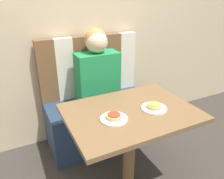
{
  "coord_description": "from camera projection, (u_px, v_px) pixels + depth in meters",
  "views": [
    {
      "loc": [
        -0.75,
        -1.21,
        1.52
      ],
      "look_at": [
        0.0,
        0.32,
        0.75
      ],
      "focal_mm": 35.0,
      "sensor_mm": 36.0,
      "label": 1
    }
  ],
  "objects": [
    {
      "name": "wall_back",
      "position": [
        84.0,
        16.0,
        2.15
      ],
      "size": [
        7.0,
        0.05,
        2.6
      ],
      "color": "#C6B28E",
      "rests_on": "ground_plane"
    },
    {
      "name": "booth_backrest",
      "position": [
        90.0,
        66.0,
        2.28
      ],
      "size": [
        1.05,
        0.08,
        0.63
      ],
      "color": "brown",
      "rests_on": "booth_seat"
    },
    {
      "name": "pizza_left",
      "position": [
        114.0,
        116.0,
        1.5
      ],
      "size": [
        0.11,
        0.11,
        0.03
      ],
      "color": "tan",
      "rests_on": "plate_left"
    },
    {
      "name": "dining_table",
      "position": [
        130.0,
        122.0,
        1.67
      ],
      "size": [
        0.96,
        0.7,
        0.71
      ],
      "color": "brown",
      "rests_on": "ground_plane"
    },
    {
      "name": "person",
      "position": [
        97.0,
        68.0,
        2.09
      ],
      "size": [
        0.41,
        0.23,
        0.73
      ],
      "color": "#1E8447",
      "rests_on": "booth_seat"
    },
    {
      "name": "pizza_right",
      "position": [
        154.0,
        106.0,
        1.64
      ],
      "size": [
        0.11,
        0.11,
        0.03
      ],
      "color": "tan",
      "rests_on": "plate_right"
    },
    {
      "name": "plate_left",
      "position": [
        114.0,
        119.0,
        1.51
      ],
      "size": [
        0.19,
        0.19,
        0.01
      ],
      "color": "white",
      "rests_on": "dining_table"
    },
    {
      "name": "plate_right",
      "position": [
        154.0,
        108.0,
        1.65
      ],
      "size": [
        0.19,
        0.19,
        0.01
      ],
      "color": "white",
      "rests_on": "dining_table"
    },
    {
      "name": "booth_seat",
      "position": [
        99.0,
        122.0,
        2.34
      ],
      "size": [
        1.05,
        0.49,
        0.5
      ],
      "color": "navy",
      "rests_on": "ground_plane"
    }
  ]
}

